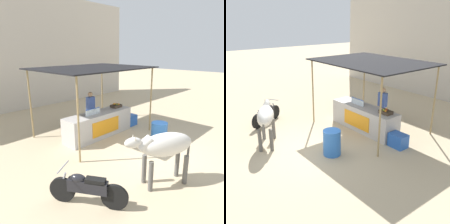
{
  "view_description": "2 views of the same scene",
  "coord_description": "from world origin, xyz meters",
  "views": [
    {
      "loc": [
        -5.62,
        -3.78,
        3.33
      ],
      "look_at": [
        -0.18,
        1.32,
        1.2
      ],
      "focal_mm": 35.0,
      "sensor_mm": 36.0,
      "label": 1
    },
    {
      "loc": [
        6.98,
        -4.51,
        4.22
      ],
      "look_at": [
        0.22,
        0.74,
        1.12
      ],
      "focal_mm": 42.0,
      "sensor_mm": 36.0,
      "label": 2
    }
  ],
  "objects": [
    {
      "name": "stall_counter",
      "position": [
        0.0,
        2.2,
        0.48
      ],
      "size": [
        3.0,
        0.82,
        0.96
      ],
      "color": "#B2ADA8",
      "rests_on": "ground"
    },
    {
      "name": "fruit_crate",
      "position": [
        1.07,
        2.25,
        1.03
      ],
      "size": [
        0.44,
        0.32,
        0.18
      ],
      "color": "#3F3326",
      "rests_on": "stall_counter"
    },
    {
      "name": "water_bottle_row",
      "position": [
        -0.35,
        2.15,
        1.07
      ],
      "size": [
        0.7,
        0.07,
        0.25
      ],
      "color": "silver",
      "rests_on": "stall_counter"
    },
    {
      "name": "water_barrel",
      "position": [
        0.87,
        -0.01,
        0.42
      ],
      "size": [
        0.57,
        0.57,
        0.85
      ],
      "primitive_type": "cylinder",
      "color": "blue",
      "rests_on": "ground"
    },
    {
      "name": "vendor_behind_counter",
      "position": [
        0.25,
        2.95,
        0.85
      ],
      "size": [
        0.34,
        0.22,
        1.65
      ],
      "color": "#383842",
      "rests_on": "ground"
    },
    {
      "name": "ground_plane",
      "position": [
        0.0,
        0.0,
        0.0
      ],
      "size": [
        60.0,
        60.0,
        0.0
      ],
      "primitive_type": "plane",
      "color": "tan"
    },
    {
      "name": "cooler_box",
      "position": [
        1.83,
        2.1,
        0.24
      ],
      "size": [
        0.6,
        0.44,
        0.48
      ],
      "primitive_type": "cube",
      "color": "blue",
      "rests_on": "ground"
    },
    {
      "name": "motorcycle_parked",
      "position": [
        -2.99,
        -0.57,
        0.43
      ],
      "size": [
        1.01,
        1.59,
        0.9
      ],
      "color": "black",
      "rests_on": "ground"
    },
    {
      "name": "cow",
      "position": [
        -1.14,
        -1.34,
        1.03
      ],
      "size": [
        1.77,
        1.2,
        1.44
      ],
      "color": "silver",
      "rests_on": "ground"
    },
    {
      "name": "stall_awning",
      "position": [
        0.0,
        2.5,
        2.58
      ],
      "size": [
        4.2,
        3.2,
        2.68
      ],
      "color": "black",
      "rests_on": "ground"
    }
  ]
}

